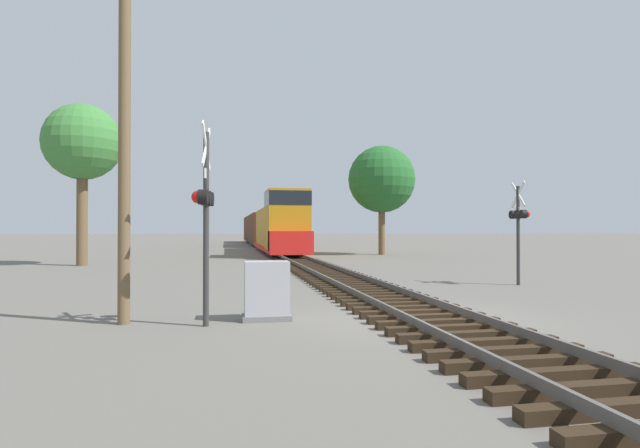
{
  "coord_description": "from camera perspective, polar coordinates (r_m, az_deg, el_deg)",
  "views": [
    {
      "loc": [
        -4.21,
        -10.28,
        1.97
      ],
      "look_at": [
        -0.6,
        8.67,
        2.16
      ],
      "focal_mm": 28.0,
      "sensor_mm": 36.0,
      "label": 1
    }
  ],
  "objects": [
    {
      "name": "ground_plane",
      "position": [
        11.29,
        11.5,
        -10.63
      ],
      "size": [
        400.0,
        400.0,
        0.0
      ],
      "primitive_type": "plane",
      "color": "#666059"
    },
    {
      "name": "utility_pole",
      "position": [
        11.53,
        -21.43,
        14.8
      ],
      "size": [
        1.8,
        0.25,
        9.68
      ],
      "color": "brown",
      "rests_on": "ground"
    },
    {
      "name": "freight_train",
      "position": [
        54.26,
        -6.34,
        -0.56
      ],
      "size": [
        2.86,
        47.32,
        4.66
      ],
      "color": "#B77A14",
      "rests_on": "ground"
    },
    {
      "name": "relay_cabinet",
      "position": [
        10.95,
        -6.11,
        -7.64
      ],
      "size": [
        1.05,
        0.6,
        1.27
      ],
      "color": "slate",
      "rests_on": "ground"
    },
    {
      "name": "crossing_signal_near",
      "position": [
        10.4,
        -13.05,
        2.05
      ],
      "size": [
        0.43,
        1.01,
        4.11
      ],
      "rotation": [
        0.0,
        0.0,
        -1.7
      ],
      "color": "#333333",
      "rests_on": "ground"
    },
    {
      "name": "tree_far_right",
      "position": [
        30.05,
        -25.52,
        8.28
      ],
      "size": [
        4.08,
        4.08,
        8.7
      ],
      "color": "brown",
      "rests_on": "ground"
    },
    {
      "name": "rail_track_bed",
      "position": [
        11.26,
        11.5,
        -9.95
      ],
      "size": [
        2.6,
        160.0,
        0.31
      ],
      "color": "black",
      "rests_on": "ground"
    },
    {
      "name": "tree_mid_background",
      "position": [
        38.62,
        7.06,
        5.05
      ],
      "size": [
        5.12,
        5.12,
        8.34
      ],
      "color": "brown",
      "rests_on": "ground"
    },
    {
      "name": "crossing_signal_far",
      "position": [
        18.9,
        21.79,
        0.45
      ],
      "size": [
        0.37,
        1.01,
        3.65
      ],
      "rotation": [
        0.0,
        0.0,
        1.51
      ],
      "color": "#333333",
      "rests_on": "ground"
    }
  ]
}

